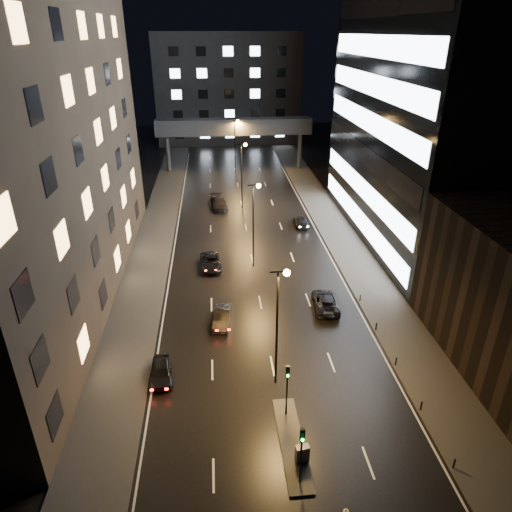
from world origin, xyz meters
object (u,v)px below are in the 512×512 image
at_px(car_toward_a, 325,301).
at_px(utility_cabinet, 302,454).
at_px(car_away_d, 219,203).
at_px(car_toward_b, 301,222).
at_px(car_away_b, 222,317).
at_px(car_away_c, 211,262).
at_px(car_away_a, 162,372).

height_order(car_toward_a, utility_cabinet, car_toward_a).
distance_m(car_away_d, car_toward_b, 14.36).
height_order(car_away_b, car_away_c, car_away_c).
bearing_deg(utility_cabinet, car_away_c, 93.03).
xyz_separation_m(car_away_d, utility_cabinet, (4.36, -47.96, -0.02)).
bearing_deg(car_away_d, car_away_c, -101.05).
distance_m(car_away_d, utility_cabinet, 48.16).
bearing_deg(car_away_d, car_toward_b, -43.64).
relative_size(car_away_a, car_away_c, 0.79).
relative_size(car_away_b, car_away_c, 0.84).
xyz_separation_m(car_away_b, car_toward_a, (10.39, 1.80, 0.03)).
xyz_separation_m(car_away_c, car_toward_a, (11.42, -9.82, 0.03)).
distance_m(car_away_b, car_away_d, 31.80).
bearing_deg(car_away_c, utility_cabinet, -83.02).
height_order(car_away_c, car_away_d, car_away_d).
relative_size(car_toward_b, utility_cabinet, 3.40).
bearing_deg(car_away_d, utility_cabinet, -92.03).
height_order(car_away_a, car_away_c, car_away_c).
bearing_deg(utility_cabinet, car_away_a, 128.74).
bearing_deg(car_toward_b, car_away_c, 43.63).
relative_size(car_away_a, car_toward_b, 0.90).
xyz_separation_m(car_away_b, car_away_c, (-1.03, 11.62, 0.01)).
bearing_deg(car_toward_b, car_toward_a, 87.60).
relative_size(car_away_b, car_away_d, 0.75).
height_order(car_away_a, car_away_b, car_away_b).
height_order(car_toward_b, utility_cabinet, utility_cabinet).
distance_m(car_away_b, car_away_c, 11.66).
bearing_deg(car_away_d, car_toward_a, -78.66).
height_order(car_away_a, car_away_d, car_away_d).
bearing_deg(utility_cabinet, car_toward_a, 63.78).
bearing_deg(car_away_b, car_away_a, -117.30).
relative_size(car_away_d, car_toward_a, 1.08).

